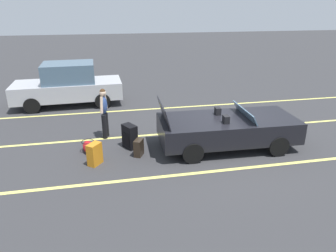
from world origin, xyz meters
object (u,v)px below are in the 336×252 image
object	(u,v)px
suitcase_large_black	(130,137)
duffel_bag	(88,147)
convertible_car	(233,128)
suitcase_small_carryon	(139,148)
traveler_person	(104,111)
parked_sedan_near	(69,85)
suitcase_medium_bright	(95,154)

from	to	relation	value
suitcase_large_black	duffel_bag	size ratio (longest dim) A/B	1.08
convertible_car	suitcase_small_carryon	bearing A→B (deg)	-177.06
suitcase_large_black	convertible_car	bearing A→B (deg)	141.59
suitcase_large_black	traveler_person	world-z (taller)	traveler_person
suitcase_small_carryon	duffel_bag	distance (m)	1.56
traveler_person	convertible_car	bearing A→B (deg)	-3.94
parked_sedan_near	duffel_bag	bearing A→B (deg)	98.99
duffel_bag	traveler_person	distance (m)	1.35
suitcase_large_black	duffel_bag	distance (m)	1.27
duffel_bag	traveler_person	xyz separation A→B (m)	(0.53, 0.98, 0.77)
convertible_car	suitcase_small_carryon	xyz separation A→B (m)	(-2.91, -0.07, -0.34)
suitcase_medium_bright	traveler_person	xyz separation A→B (m)	(0.31, 1.81, 0.62)
duffel_bag	traveler_person	bearing A→B (deg)	61.50
parked_sedan_near	suitcase_small_carryon	bearing A→B (deg)	111.84
suitcase_medium_bright	suitcase_small_carryon	distance (m)	1.27
convertible_car	suitcase_medium_bright	bearing A→B (deg)	-173.61
suitcase_medium_bright	traveler_person	world-z (taller)	traveler_person
convertible_car	traveler_person	bearing A→B (deg)	160.70
convertible_car	suitcase_medium_bright	xyz separation A→B (m)	(-4.15, -0.35, -0.28)
parked_sedan_near	suitcase_medium_bright	bearing A→B (deg)	99.56
suitcase_medium_bright	convertible_car	bearing A→B (deg)	42.18
convertible_car	suitcase_medium_bright	size ratio (longest dim) A/B	6.75
suitcase_small_carryon	traveler_person	distance (m)	1.92
duffel_bag	suitcase_medium_bright	bearing A→B (deg)	-74.97
duffel_bag	parked_sedan_near	bearing A→B (deg)	101.20
traveler_person	duffel_bag	bearing A→B (deg)	-101.56
convertible_car	parked_sedan_near	world-z (taller)	parked_sedan_near
convertible_car	suitcase_medium_bright	world-z (taller)	convertible_car
convertible_car	traveler_person	size ratio (longest dim) A/B	2.54
convertible_car	suitcase_large_black	distance (m)	3.17
convertible_car	duffel_bag	bearing A→B (deg)	175.23
suitcase_medium_bright	duffel_bag	xyz separation A→B (m)	(-0.22, 0.84, -0.15)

